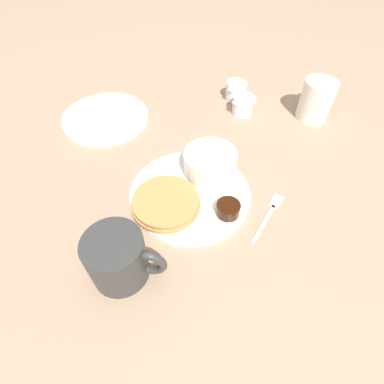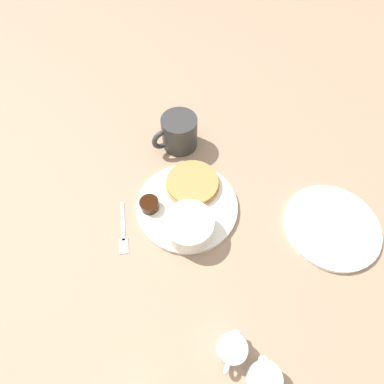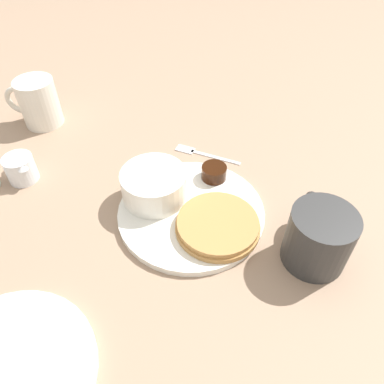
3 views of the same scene
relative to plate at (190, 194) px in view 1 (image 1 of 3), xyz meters
The scene contains 12 objects.
ground_plane 0.01m from the plate, ahead, with size 4.00×4.00×0.00m, color #9E7F66.
plate is the anchor object (origin of this frame).
pancake_stack 0.06m from the plate, 16.74° to the right, with size 0.13×0.13×0.02m.
bowl 0.08m from the plate, behind, with size 0.11×0.11×0.05m.
syrup_cup 0.09m from the plate, 91.26° to the left, with size 0.04×0.04×0.02m.
butter_ramekin 0.09m from the plate, behind, with size 0.05×0.05×0.04m.
coffee_mug 0.20m from the plate, ahead, with size 0.09×0.12×0.09m.
creamer_pitcher_near 0.32m from the plate, 168.88° to the right, with size 0.07×0.05×0.05m.
creamer_pitcher_far 0.38m from the plate, 162.91° to the right, with size 0.08×0.06×0.05m.
fork 0.16m from the plate, 111.14° to the left, with size 0.13×0.02×0.00m.
second_mug 0.42m from the plate, 167.34° to the left, with size 0.11×0.08×0.10m.
far_plate 0.34m from the plate, 103.15° to the right, with size 0.22×0.22×0.01m.
Camera 1 is at (0.31, 0.24, 0.47)m, focal length 28.00 mm.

